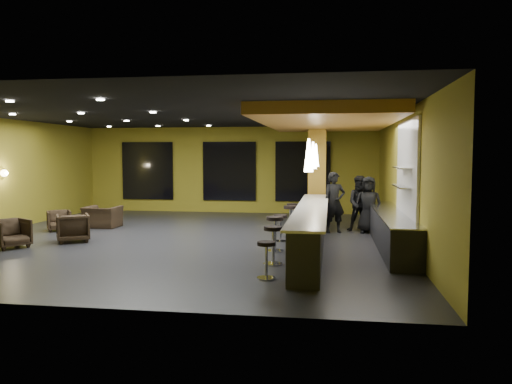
# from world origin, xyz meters

# --- Properties ---
(floor) EXTENTS (12.00, 13.00, 0.10)m
(floor) POSITION_xyz_m (0.00, 0.00, -0.05)
(floor) COLOR black
(floor) RESTS_ON ground
(ceiling) EXTENTS (12.00, 13.00, 0.10)m
(ceiling) POSITION_xyz_m (0.00, 0.00, 3.55)
(ceiling) COLOR black
(wall_back) EXTENTS (12.00, 0.10, 3.50)m
(wall_back) POSITION_xyz_m (0.00, 6.55, 1.75)
(wall_back) COLOR olive
(wall_back) RESTS_ON floor
(wall_front) EXTENTS (12.00, 0.10, 3.50)m
(wall_front) POSITION_xyz_m (0.00, -6.55, 1.75)
(wall_front) COLOR olive
(wall_front) RESTS_ON floor
(wall_right) EXTENTS (0.10, 13.00, 3.50)m
(wall_right) POSITION_xyz_m (6.05, 0.00, 1.75)
(wall_right) COLOR olive
(wall_right) RESTS_ON floor
(wood_soffit) EXTENTS (3.60, 8.00, 0.28)m
(wood_soffit) POSITION_xyz_m (4.00, 1.00, 3.36)
(wood_soffit) COLOR #B27934
(wood_soffit) RESTS_ON ceiling
(window_left) EXTENTS (2.20, 0.06, 2.40)m
(window_left) POSITION_xyz_m (-3.50, 6.44, 1.70)
(window_left) COLOR black
(window_left) RESTS_ON wall_back
(window_center) EXTENTS (2.20, 0.06, 2.40)m
(window_center) POSITION_xyz_m (0.00, 6.44, 1.70)
(window_center) COLOR black
(window_center) RESTS_ON wall_back
(window_right) EXTENTS (2.20, 0.06, 2.40)m
(window_right) POSITION_xyz_m (3.00, 6.44, 1.70)
(window_right) COLOR black
(window_right) RESTS_ON wall_back
(tile_backsplash) EXTENTS (0.06, 3.20, 2.40)m
(tile_backsplash) POSITION_xyz_m (5.96, -1.00, 2.00)
(tile_backsplash) COLOR white
(tile_backsplash) RESTS_ON wall_right
(bar_counter) EXTENTS (0.60, 8.00, 1.00)m
(bar_counter) POSITION_xyz_m (3.65, -1.00, 0.50)
(bar_counter) COLOR black
(bar_counter) RESTS_ON floor
(bar_top) EXTENTS (0.78, 8.10, 0.05)m
(bar_top) POSITION_xyz_m (3.65, -1.00, 1.02)
(bar_top) COLOR white
(bar_top) RESTS_ON bar_counter
(prep_counter) EXTENTS (0.70, 6.00, 0.86)m
(prep_counter) POSITION_xyz_m (5.65, -0.50, 0.43)
(prep_counter) COLOR black
(prep_counter) RESTS_ON floor
(prep_top) EXTENTS (0.72, 6.00, 0.03)m
(prep_top) POSITION_xyz_m (5.65, -0.50, 0.89)
(prep_top) COLOR silver
(prep_top) RESTS_ON prep_counter
(wall_shelf_lower) EXTENTS (0.30, 1.50, 0.03)m
(wall_shelf_lower) POSITION_xyz_m (5.82, -1.20, 1.60)
(wall_shelf_lower) COLOR silver
(wall_shelf_lower) RESTS_ON wall_right
(wall_shelf_upper) EXTENTS (0.30, 1.50, 0.03)m
(wall_shelf_upper) POSITION_xyz_m (5.82, -1.20, 2.05)
(wall_shelf_upper) COLOR silver
(wall_shelf_upper) RESTS_ON wall_right
(column) EXTENTS (0.60, 0.60, 3.50)m
(column) POSITION_xyz_m (3.65, 3.60, 1.75)
(column) COLOR olive
(column) RESTS_ON floor
(wall_sconce) EXTENTS (0.22, 0.22, 0.22)m
(wall_sconce) POSITION_xyz_m (-5.88, 0.50, 1.80)
(wall_sconce) COLOR #FFE5B2
(wall_sconce) RESTS_ON wall_left
(pendant_0) EXTENTS (0.20, 0.20, 0.70)m
(pendant_0) POSITION_xyz_m (3.65, -3.00, 2.35)
(pendant_0) COLOR white
(pendant_0) RESTS_ON wood_soffit
(pendant_1) EXTENTS (0.20, 0.20, 0.70)m
(pendant_1) POSITION_xyz_m (3.65, -0.50, 2.35)
(pendant_1) COLOR white
(pendant_1) RESTS_ON wood_soffit
(pendant_2) EXTENTS (0.20, 0.20, 0.70)m
(pendant_2) POSITION_xyz_m (3.65, 2.00, 2.35)
(pendant_2) COLOR white
(pendant_2) RESTS_ON wood_soffit
(staff_a) EXTENTS (0.78, 0.63, 1.85)m
(staff_a) POSITION_xyz_m (4.23, 1.65, 0.92)
(staff_a) COLOR black
(staff_a) RESTS_ON floor
(staff_b) EXTENTS (0.88, 0.71, 1.73)m
(staff_b) POSITION_xyz_m (5.04, 1.97, 0.86)
(staff_b) COLOR black
(staff_b) RESTS_ON floor
(staff_c) EXTENTS (0.89, 0.63, 1.71)m
(staff_c) POSITION_xyz_m (5.25, 1.77, 0.86)
(staff_c) COLOR black
(staff_c) RESTS_ON floor
(armchair_a) EXTENTS (1.10, 1.09, 0.74)m
(armchair_a) POSITION_xyz_m (-3.91, -2.11, 0.37)
(armchair_a) COLOR black
(armchair_a) RESTS_ON floor
(armchair_b) EXTENTS (1.14, 1.15, 0.77)m
(armchair_b) POSITION_xyz_m (-2.81, -1.02, 0.38)
(armchair_b) COLOR black
(armchair_b) RESTS_ON floor
(armchair_c) EXTENTS (0.96, 0.96, 0.64)m
(armchair_c) POSITION_xyz_m (-4.25, 0.76, 0.32)
(armchair_c) COLOR black
(armchair_c) RESTS_ON floor
(armchair_d) EXTENTS (1.10, 0.97, 0.69)m
(armchair_d) POSITION_xyz_m (-3.24, 1.63, 0.34)
(armchair_d) COLOR black
(armchair_d) RESTS_ON floor
(bar_stool_0) EXTENTS (0.36, 0.36, 0.72)m
(bar_stool_0) POSITION_xyz_m (2.92, -4.29, 0.46)
(bar_stool_0) COLOR silver
(bar_stool_0) RESTS_ON floor
(bar_stool_1) EXTENTS (0.42, 0.42, 0.83)m
(bar_stool_1) POSITION_xyz_m (2.91, -3.06, 0.53)
(bar_stool_1) COLOR silver
(bar_stool_1) RESTS_ON floor
(bar_stool_2) EXTENTS (0.43, 0.43, 0.86)m
(bar_stool_2) POSITION_xyz_m (2.78, -1.59, 0.55)
(bar_stool_2) COLOR silver
(bar_stool_2) RESTS_ON floor
(bar_stool_3) EXTENTS (0.37, 0.37, 0.74)m
(bar_stool_3) POSITION_xyz_m (2.77, -0.20, 0.47)
(bar_stool_3) COLOR silver
(bar_stool_3) RESTS_ON floor
(bar_stool_4) EXTENTS (0.43, 0.43, 0.85)m
(bar_stool_4) POSITION_xyz_m (2.94, 1.19, 0.54)
(bar_stool_4) COLOR silver
(bar_stool_4) RESTS_ON floor
(bar_stool_5) EXTENTS (0.40, 0.40, 0.80)m
(bar_stool_5) POSITION_xyz_m (2.92, 2.34, 0.51)
(bar_stool_5) COLOR silver
(bar_stool_5) RESTS_ON floor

